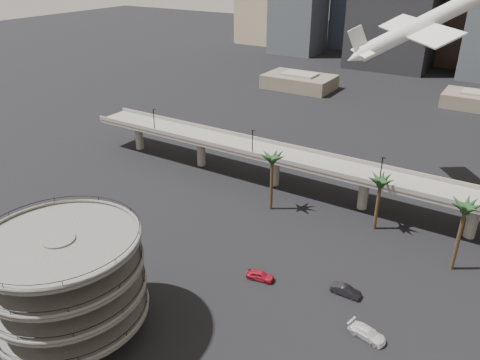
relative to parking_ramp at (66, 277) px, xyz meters
The scene contains 9 objects.
ground 16.79m from the parking_ramp, 17.10° to the left, with size 700.00×700.00×0.00m, color black.
parking_ramp is the anchor object (origin of this frame).
overpass 60.46m from the parking_ramp, 77.57° to the left, with size 130.00×9.30×14.70m.
palm_trees 61.97m from the parking_ramp, 56.18° to the left, with size 54.40×18.40×14.00m.
low_buildings 147.81m from the parking_ramp, 82.26° to the left, with size 135.00×27.50×6.80m.
airborne_jet 80.94m from the parking_ramp, 68.56° to the left, with size 26.07×25.64×16.78m.
car_a 31.84m from the parking_ramp, 55.32° to the left, with size 1.96×4.88×1.66m, color #AF192B.
car_b 43.77m from the parking_ramp, 42.84° to the left, with size 1.74×5.00×1.65m, color black.
car_c 44.20m from the parking_ramp, 30.04° to the left, with size 2.34×5.75×1.67m, color silver.
Camera 1 is at (36.07, -36.17, 51.09)m, focal length 35.00 mm.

